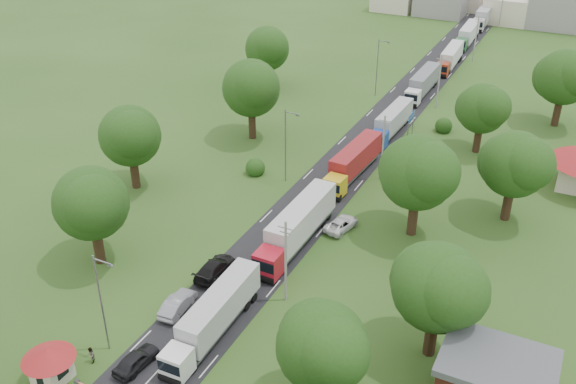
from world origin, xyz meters
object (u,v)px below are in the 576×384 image
Objects in this scene: guard_booth at (49,360)px; truck_0 at (215,315)px; car_lane_front at (136,360)px; car_lane_mid at (178,304)px; info_sign at (411,120)px.

guard_booth is 0.32× the size of truck_0.
car_lane_front is 7.79m from car_lane_mid.
guard_booth is at bearing 44.21° from car_lane_front.
truck_0 is (9.05, 10.96, -0.12)m from guard_booth.
car_lane_front is (-7.10, -55.71, -2.24)m from info_sign.
info_sign is at bearing 78.32° from guard_booth.
truck_0 is 3.09× the size of car_lane_front.
guard_booth is 61.27m from info_sign.
car_lane_front is 0.93× the size of car_lane_mid.
info_sign is 0.30× the size of truck_0.
car_lane_mid is at bearing 167.91° from truck_0.
guard_booth is at bearing 66.20° from car_lane_mid.
guard_booth is at bearing -101.68° from info_sign.
info_sign is at bearing -92.05° from car_lane_front.
info_sign is 56.21m from car_lane_front.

